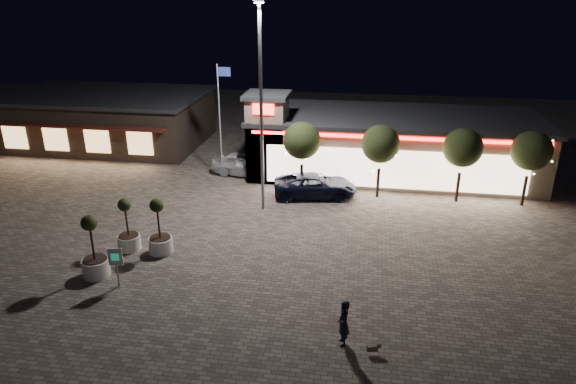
% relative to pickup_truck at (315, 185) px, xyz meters
% --- Properties ---
extents(ground, '(90.00, 90.00, 0.00)m').
position_rel_pickup_truck_xyz_m(ground, '(-4.98, -10.45, -0.74)').
color(ground, slate).
rests_on(ground, ground).
extents(retail_building, '(20.40, 8.40, 6.10)m').
position_rel_pickup_truck_xyz_m(retail_building, '(4.53, 5.36, 1.47)').
color(retail_building, gray).
rests_on(retail_building, ground).
extents(restaurant_building, '(16.40, 11.00, 4.30)m').
position_rel_pickup_truck_xyz_m(restaurant_building, '(-18.98, 9.52, 1.42)').
color(restaurant_building, '#382D23').
rests_on(restaurant_building, ground).
extents(floodlight_pole, '(0.60, 0.40, 12.38)m').
position_rel_pickup_truck_xyz_m(floodlight_pole, '(-2.98, -2.45, 6.28)').
color(floodlight_pole, gray).
rests_on(floodlight_pole, ground).
extents(flagpole, '(0.95, 0.10, 8.00)m').
position_rel_pickup_truck_xyz_m(flagpole, '(-6.88, 2.55, 4.00)').
color(flagpole, white).
rests_on(flagpole, ground).
extents(string_tree_a, '(2.42, 2.42, 4.79)m').
position_rel_pickup_truck_xyz_m(string_tree_a, '(-0.98, 0.55, 2.82)').
color(string_tree_a, '#332319').
rests_on(string_tree_a, ground).
extents(string_tree_b, '(2.42, 2.42, 4.79)m').
position_rel_pickup_truck_xyz_m(string_tree_b, '(4.02, 0.55, 2.82)').
color(string_tree_b, '#332319').
rests_on(string_tree_b, ground).
extents(string_tree_c, '(2.42, 2.42, 4.79)m').
position_rel_pickup_truck_xyz_m(string_tree_c, '(9.02, 0.55, 2.82)').
color(string_tree_c, '#332319').
rests_on(string_tree_c, ground).
extents(string_tree_d, '(2.42, 2.42, 4.79)m').
position_rel_pickup_truck_xyz_m(string_tree_d, '(13.02, 0.55, 2.82)').
color(string_tree_d, '#332319').
rests_on(string_tree_d, ground).
extents(pickup_truck, '(5.69, 3.33, 1.49)m').
position_rel_pickup_truck_xyz_m(pickup_truck, '(0.00, 0.00, 0.00)').
color(pickup_truck, black).
rests_on(pickup_truck, ground).
extents(white_sedan, '(5.07, 2.73, 1.64)m').
position_rel_pickup_truck_xyz_m(white_sedan, '(-5.43, 3.16, 0.08)').
color(white_sedan, silver).
rests_on(white_sedan, ground).
extents(pedestrian, '(0.60, 0.78, 1.91)m').
position_rel_pickup_truck_xyz_m(pedestrian, '(2.65, -14.68, 0.21)').
color(pedestrian, black).
rests_on(pedestrian, ground).
extents(dog, '(0.56, 0.30, 0.30)m').
position_rel_pickup_truck_xyz_m(dog, '(3.86, -15.07, -0.45)').
color(dog, '#59514C').
rests_on(dog, ground).
extents(planter_left, '(1.17, 1.17, 2.88)m').
position_rel_pickup_truck_xyz_m(planter_left, '(-8.83, -8.74, 0.15)').
color(planter_left, white).
rests_on(planter_left, ground).
extents(planter_mid, '(1.28, 1.28, 3.15)m').
position_rel_pickup_truck_xyz_m(planter_mid, '(-9.23, -11.46, 0.23)').
color(planter_mid, white).
rests_on(planter_mid, ground).
extents(planter_right, '(1.22, 1.22, 3.01)m').
position_rel_pickup_truck_xyz_m(planter_right, '(-7.07, -8.79, 0.19)').
color(planter_right, white).
rests_on(planter_right, ground).
extents(valet_sign, '(0.65, 0.20, 1.97)m').
position_rel_pickup_truck_xyz_m(valet_sign, '(-7.76, -12.19, 0.63)').
color(valet_sign, gray).
rests_on(valet_sign, ground).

